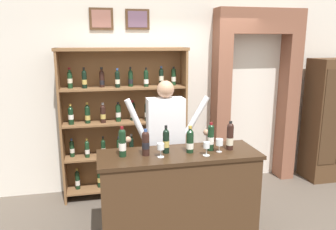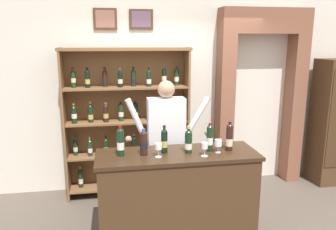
{
  "view_description": "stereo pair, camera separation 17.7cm",
  "coord_description": "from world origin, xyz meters",
  "px_view_note": "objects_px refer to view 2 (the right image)",
  "views": [
    {
      "loc": [
        -1.02,
        -3.27,
        2.2
      ],
      "look_at": [
        -0.23,
        0.39,
        1.35
      ],
      "focal_mm": 35.44,
      "sensor_mm": 36.0,
      "label": 1
    },
    {
      "loc": [
        -0.85,
        -3.3,
        2.2
      ],
      "look_at": [
        -0.23,
        0.39,
        1.35
      ],
      "focal_mm": 35.44,
      "sensor_mm": 36.0,
      "label": 2
    }
  ],
  "objects_px": {
    "tasting_bottle_brunello": "(120,142)",
    "tasting_bottle_bianco": "(210,138)",
    "wine_glass_right": "(218,144)",
    "tasting_counter": "(177,197)",
    "wine_glass_left": "(205,147)",
    "tasting_bottle_vin_santo": "(144,142)",
    "tasting_bottle_super_tuscan": "(229,137)",
    "tasting_bottle_rosso": "(164,141)",
    "tasting_bottle_grappa": "(188,141)",
    "shopkeeper": "(166,134)",
    "wine_glass_center": "(158,147)",
    "wine_shelf": "(127,119)"
  },
  "relations": [
    {
      "from": "tasting_bottle_vin_santo",
      "to": "tasting_bottle_rosso",
      "type": "distance_m",
      "value": 0.23
    },
    {
      "from": "wine_shelf",
      "to": "shopkeeper",
      "type": "bearing_deg",
      "value": -58.58
    },
    {
      "from": "tasting_bottle_rosso",
      "to": "tasting_bottle_grappa",
      "type": "height_order",
      "value": "tasting_bottle_rosso"
    },
    {
      "from": "tasting_bottle_bianco",
      "to": "wine_glass_center",
      "type": "relative_size",
      "value": 2.09
    },
    {
      "from": "tasting_bottle_super_tuscan",
      "to": "tasting_bottle_bianco",
      "type": "bearing_deg",
      "value": 175.19
    },
    {
      "from": "tasting_bottle_bianco",
      "to": "wine_glass_left",
      "type": "xyz_separation_m",
      "value": [
        -0.1,
        -0.16,
        -0.05
      ]
    },
    {
      "from": "wine_shelf",
      "to": "wine_glass_left",
      "type": "bearing_deg",
      "value": -62.75
    },
    {
      "from": "tasting_counter",
      "to": "tasting_bottle_super_tuscan",
      "type": "height_order",
      "value": "tasting_bottle_super_tuscan"
    },
    {
      "from": "wine_glass_right",
      "to": "wine_glass_center",
      "type": "distance_m",
      "value": 0.65
    },
    {
      "from": "wine_glass_left",
      "to": "wine_glass_center",
      "type": "bearing_deg",
      "value": 173.45
    },
    {
      "from": "tasting_counter",
      "to": "tasting_bottle_vin_santo",
      "type": "height_order",
      "value": "tasting_bottle_vin_santo"
    },
    {
      "from": "wine_shelf",
      "to": "tasting_bottle_super_tuscan",
      "type": "distance_m",
      "value": 1.65
    },
    {
      "from": "tasting_bottle_rosso",
      "to": "wine_shelf",
      "type": "bearing_deg",
      "value": 105.07
    },
    {
      "from": "tasting_bottle_brunello",
      "to": "tasting_bottle_bianco",
      "type": "distance_m",
      "value": 0.96
    },
    {
      "from": "shopkeeper",
      "to": "tasting_bottle_brunello",
      "type": "bearing_deg",
      "value": -136.85
    },
    {
      "from": "tasting_bottle_grappa",
      "to": "wine_glass_left",
      "type": "relative_size",
      "value": 2.0
    },
    {
      "from": "tasting_bottle_super_tuscan",
      "to": "wine_glass_left",
      "type": "xyz_separation_m",
      "value": [
        -0.32,
        -0.14,
        -0.05
      ]
    },
    {
      "from": "wine_glass_right",
      "to": "tasting_bottle_bianco",
      "type": "bearing_deg",
      "value": 136.74
    },
    {
      "from": "shopkeeper",
      "to": "tasting_bottle_super_tuscan",
      "type": "bearing_deg",
      "value": -42.67
    },
    {
      "from": "shopkeeper",
      "to": "wine_glass_left",
      "type": "height_order",
      "value": "shopkeeper"
    },
    {
      "from": "tasting_counter",
      "to": "wine_shelf",
      "type": "bearing_deg",
      "value": 110.27
    },
    {
      "from": "tasting_bottle_vin_santo",
      "to": "wine_glass_right",
      "type": "bearing_deg",
      "value": -4.22
    },
    {
      "from": "tasting_bottle_brunello",
      "to": "tasting_bottle_vin_santo",
      "type": "height_order",
      "value": "tasting_bottle_brunello"
    },
    {
      "from": "tasting_counter",
      "to": "tasting_bottle_grappa",
      "type": "height_order",
      "value": "tasting_bottle_grappa"
    },
    {
      "from": "tasting_bottle_vin_santo",
      "to": "wine_glass_right",
      "type": "distance_m",
      "value": 0.79
    },
    {
      "from": "tasting_bottle_rosso",
      "to": "wine_glass_center",
      "type": "bearing_deg",
      "value": -124.25
    },
    {
      "from": "tasting_bottle_rosso",
      "to": "wine_glass_right",
      "type": "relative_size",
      "value": 2.1
    },
    {
      "from": "tasting_bottle_rosso",
      "to": "tasting_bottle_super_tuscan",
      "type": "relative_size",
      "value": 0.94
    },
    {
      "from": "tasting_bottle_vin_santo",
      "to": "tasting_bottle_super_tuscan",
      "type": "bearing_deg",
      "value": -0.39
    },
    {
      "from": "wine_glass_right",
      "to": "wine_glass_left",
      "type": "bearing_deg",
      "value": -153.96
    },
    {
      "from": "wine_glass_right",
      "to": "tasting_counter",
      "type": "bearing_deg",
      "value": 172.44
    },
    {
      "from": "tasting_bottle_vin_santo",
      "to": "tasting_bottle_brunello",
      "type": "bearing_deg",
      "value": 175.64
    },
    {
      "from": "tasting_counter",
      "to": "tasting_bottle_super_tuscan",
      "type": "relative_size",
      "value": 5.39
    },
    {
      "from": "tasting_bottle_rosso",
      "to": "tasting_bottle_grappa",
      "type": "xyz_separation_m",
      "value": [
        0.25,
        -0.04,
        -0.01
      ]
    },
    {
      "from": "tasting_counter",
      "to": "tasting_bottle_brunello",
      "type": "bearing_deg",
      "value": 178.16
    },
    {
      "from": "wine_shelf",
      "to": "shopkeeper",
      "type": "xyz_separation_m",
      "value": [
        0.44,
        -0.72,
        -0.03
      ]
    },
    {
      "from": "tasting_bottle_bianco",
      "to": "tasting_bottle_brunello",
      "type": "bearing_deg",
      "value": 179.61
    },
    {
      "from": "tasting_bottle_vin_santo",
      "to": "tasting_bottle_bianco",
      "type": "height_order",
      "value": "tasting_bottle_bianco"
    },
    {
      "from": "tasting_bottle_bianco",
      "to": "wine_glass_left",
      "type": "bearing_deg",
      "value": -122.72
    },
    {
      "from": "wine_glass_left",
      "to": "wine_glass_right",
      "type": "height_order",
      "value": "wine_glass_left"
    },
    {
      "from": "wine_glass_left",
      "to": "wine_glass_center",
      "type": "relative_size",
      "value": 0.99
    },
    {
      "from": "tasting_bottle_vin_santo",
      "to": "tasting_bottle_grappa",
      "type": "xyz_separation_m",
      "value": [
        0.48,
        -0.01,
        -0.01
      ]
    },
    {
      "from": "tasting_counter",
      "to": "shopkeeper",
      "type": "distance_m",
      "value": 0.8
    },
    {
      "from": "tasting_bottle_brunello",
      "to": "wine_glass_left",
      "type": "distance_m",
      "value": 0.87
    },
    {
      "from": "tasting_bottle_grappa",
      "to": "tasting_bottle_bianco",
      "type": "bearing_deg",
      "value": 4.85
    },
    {
      "from": "tasting_bottle_bianco",
      "to": "wine_glass_center",
      "type": "xyz_separation_m",
      "value": [
        -0.58,
        -0.1,
        -0.04
      ]
    },
    {
      "from": "tasting_bottle_grappa",
      "to": "tasting_bottle_bianco",
      "type": "relative_size",
      "value": 0.94
    },
    {
      "from": "wine_glass_left",
      "to": "tasting_bottle_super_tuscan",
      "type": "bearing_deg",
      "value": 23.45
    },
    {
      "from": "tasting_bottle_brunello",
      "to": "tasting_counter",
      "type": "bearing_deg",
      "value": -1.84
    },
    {
      "from": "wine_shelf",
      "to": "wine_glass_center",
      "type": "xyz_separation_m",
      "value": [
        0.25,
        -1.36,
        0.02
      ]
    }
  ]
}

